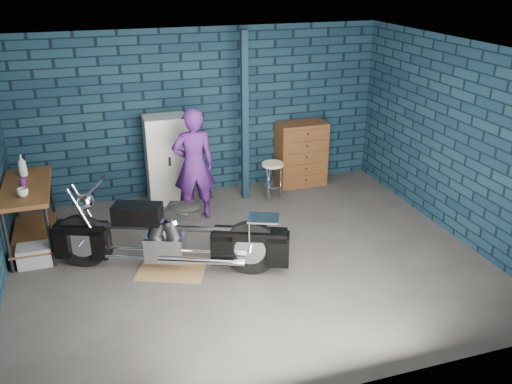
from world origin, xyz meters
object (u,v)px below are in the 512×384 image
(motorcycle, at_px, (169,230))
(storage_bin, at_px, (35,255))
(tool_chest, at_px, (301,154))
(workbench, at_px, (31,217))
(shop_stool, at_px, (273,181))
(locker, at_px, (167,160))
(person, at_px, (194,165))

(motorcycle, xyz_separation_m, storage_bin, (-1.66, 0.67, -0.43))
(motorcycle, distance_m, tool_chest, 3.42)
(workbench, height_order, shop_stool, workbench)
(locker, distance_m, shop_stool, 1.73)
(motorcycle, xyz_separation_m, person, (0.61, 1.40, 0.30))
(tool_chest, bearing_deg, shop_stool, -144.97)
(motorcycle, relative_size, locker, 1.78)
(storage_bin, relative_size, shop_stool, 0.66)
(storage_bin, distance_m, shop_stool, 3.75)
(workbench, distance_m, tool_chest, 4.45)
(locker, bearing_deg, tool_chest, 0.00)
(person, bearing_deg, workbench, 7.41)
(locker, bearing_deg, shop_stool, -16.98)
(workbench, relative_size, locker, 0.99)
(motorcycle, distance_m, person, 1.55)
(person, relative_size, tool_chest, 1.55)
(shop_stool, bearing_deg, tool_chest, 35.03)
(person, xyz_separation_m, tool_chest, (2.04, 0.76, -0.30))
(workbench, relative_size, person, 0.82)
(shop_stool, bearing_deg, locker, 163.02)
(workbench, distance_m, person, 2.34)
(workbench, bearing_deg, storage_bin, -87.71)
(shop_stool, bearing_deg, workbench, -172.20)
(person, bearing_deg, storage_bin, 19.49)
(person, height_order, locker, person)
(person, bearing_deg, motorcycle, 68.06)
(locker, height_order, shop_stool, locker)
(locker, distance_m, tool_chest, 2.32)
(workbench, relative_size, motorcycle, 0.55)
(workbench, bearing_deg, locker, 26.09)
(workbench, bearing_deg, tool_chest, 12.86)
(motorcycle, bearing_deg, storage_bin, -179.28)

